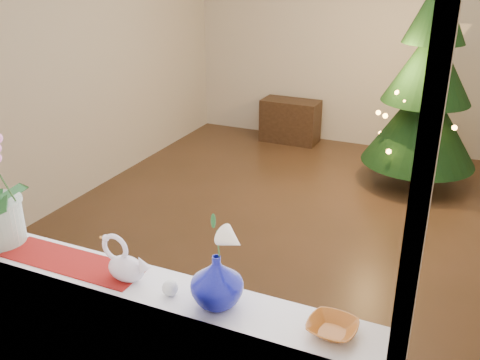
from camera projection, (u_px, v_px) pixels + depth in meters
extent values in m
plane|color=#3B2818|center=(304.00, 231.00, 4.64)|extent=(5.00, 5.00, 0.00)
cube|color=beige|center=(376.00, 35.00, 6.21)|extent=(4.50, 0.10, 2.70)
cube|color=beige|center=(114.00, 203.00, 2.01)|extent=(4.50, 0.10, 2.70)
cube|color=beige|center=(79.00, 55.00, 4.97)|extent=(0.10, 5.00, 2.70)
cube|color=white|center=(142.00, 286.00, 2.30)|extent=(2.20, 0.26, 0.04)
cube|color=maroon|center=(72.00, 262.00, 2.43)|extent=(0.70, 0.20, 0.01)
imported|color=#070A6B|center=(217.00, 277.00, 2.10)|extent=(0.26, 0.26, 0.25)
sphere|color=silver|center=(170.00, 288.00, 2.19)|extent=(0.08, 0.08, 0.07)
imported|color=#A8591D|center=(332.00, 329.00, 1.97)|extent=(0.17, 0.17, 0.04)
cube|color=black|center=(290.00, 121.00, 6.77)|extent=(0.72, 0.36, 0.54)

